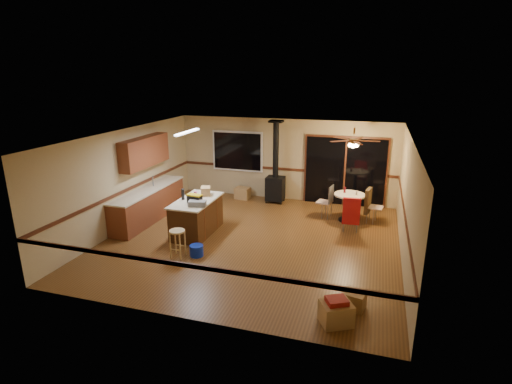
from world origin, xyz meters
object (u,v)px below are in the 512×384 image
at_px(box_under_window, 243,193).
at_px(box_corner_a, 336,313).
at_px(wood_stove, 275,180).
at_px(chair_near, 351,211).
at_px(chair_left, 328,198).
at_px(chair_right, 369,201).
at_px(toolbox_black, 195,199).
at_px(kitchen_island, 197,216).
at_px(blue_bucket, 197,251).
at_px(dining_table, 349,203).
at_px(toolbox_grey, 197,203).
at_px(box_corner_b, 354,300).
at_px(bar_stool, 178,244).

relative_size(box_under_window, box_corner_a, 0.94).
distance_m(wood_stove, chair_near, 3.13).
distance_m(wood_stove, chair_left, 2.01).
distance_m(chair_right, box_corner_a, 5.04).
height_order(chair_left, chair_right, same).
relative_size(toolbox_black, box_corner_a, 0.70).
distance_m(kitchen_island, blue_bucket, 1.41).
relative_size(wood_stove, chair_right, 3.60).
bearing_deg(box_under_window, wood_stove, -2.56).
xyz_separation_m(toolbox_black, blue_bucket, (0.48, -1.00, -0.87)).
relative_size(wood_stove, chair_near, 3.60).
distance_m(chair_left, box_under_window, 3.08).
bearing_deg(kitchen_island, wood_stove, 66.91).
bearing_deg(chair_near, dining_table, 97.49).
distance_m(wood_stove, toolbox_grey, 3.65).
xyz_separation_m(kitchen_island, toolbox_grey, (0.24, -0.43, 0.51)).
distance_m(kitchen_island, wood_stove, 3.33).
relative_size(chair_left, box_corner_b, 1.35).
bearing_deg(toolbox_grey, dining_table, 35.72).
relative_size(kitchen_island, bar_stool, 2.64).
xyz_separation_m(chair_near, chair_right, (0.40, 0.97, 0.00)).
bearing_deg(toolbox_grey, bar_stool, -93.54).
relative_size(box_corner_a, box_corner_b, 1.30).
relative_size(wood_stove, bar_stool, 3.97).
height_order(toolbox_grey, box_corner_a, toolbox_grey).
bearing_deg(chair_right, box_corner_a, -93.84).
xyz_separation_m(bar_stool, chair_right, (4.01, 3.52, 0.28)).
bearing_deg(blue_bucket, wood_stove, 80.27).
relative_size(toolbox_grey, dining_table, 0.49).
xyz_separation_m(toolbox_grey, bar_stool, (-0.06, -0.97, -0.65)).
height_order(wood_stove, toolbox_grey, wood_stove).
xyz_separation_m(chair_left, box_corner_a, (0.78, -5.01, -0.40)).
xyz_separation_m(toolbox_grey, chair_left, (2.83, 2.55, -0.38)).
xyz_separation_m(kitchen_island, chair_near, (3.79, 1.15, 0.14)).
distance_m(chair_left, chair_right, 1.12).
bearing_deg(toolbox_grey, wood_stove, 73.08).
bearing_deg(chair_right, chair_near, -112.71).
bearing_deg(chair_right, wood_stove, 162.16).
xyz_separation_m(toolbox_black, chair_near, (3.70, 1.40, -0.40)).
bearing_deg(box_corner_a, blue_bucket, 153.48).
height_order(wood_stove, box_corner_b, wood_stove).
bearing_deg(kitchen_island, bar_stool, -82.63).
bearing_deg(box_corner_a, bar_stool, 157.94).
bearing_deg(box_under_window, kitchen_island, -93.36).
bearing_deg(wood_stove, chair_right, -17.84).
height_order(chair_left, chair_near, same).
height_order(toolbox_grey, chair_left, toolbox_grey).
xyz_separation_m(wood_stove, chair_left, (1.78, -0.93, -0.14)).
xyz_separation_m(kitchen_island, blue_bucket, (0.56, -1.25, -0.32)).
relative_size(chair_near, box_corner_a, 1.41).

